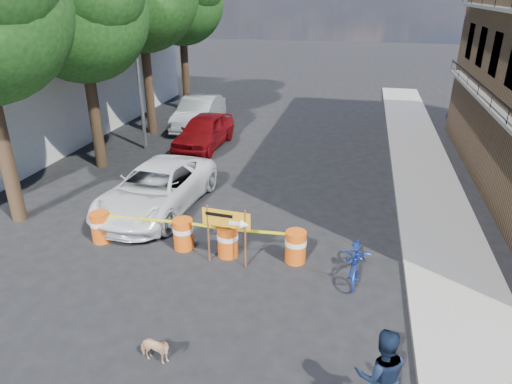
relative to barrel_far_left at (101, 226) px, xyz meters
The scene contains 17 objects.
ground 3.80m from the barrel_far_left, 21.37° to the right, with size 120.00×120.00×0.00m, color black.
sidewalk_east 10.76m from the barrel_far_left, 25.47° to the left, with size 2.40×40.00×0.15m, color gray.
white_building 13.07m from the barrel_far_left, 137.73° to the left, with size 8.00×22.00×6.00m, color silver.
tree_mid_a 8.53m from the barrel_far_left, 119.82° to the left, with size 5.25×5.00×8.68m.
tree_far 16.96m from the barrel_far_left, 101.67° to the left, with size 5.04×4.80×8.84m.
streetlamp 9.34m from the barrel_far_left, 106.61° to the left, with size 1.25×0.18×8.00m.
barrel_far_left is the anchor object (origin of this frame).
barrel_mid_left 2.49m from the barrel_far_left, ahead, with size 0.58×0.58×0.90m.
barrel_mid_right 3.81m from the barrel_far_left, ahead, with size 0.58×0.58×0.90m.
barrel_far_right 5.67m from the barrel_far_left, ahead, with size 0.58×0.58×0.90m.
detour_sign 4.16m from the barrel_far_left, ahead, with size 1.31×0.26×1.69m.
pedestrian 8.90m from the barrel_far_left, 29.46° to the right, with size 0.88×0.68×1.80m, color black.
bicycle 7.28m from the barrel_far_left, ahead, with size 0.68×1.03×1.96m, color #1638B6.
dog 5.41m from the barrel_far_left, 49.24° to the right, with size 0.33×0.72×0.61m, color #E0B580.
suv_white 2.44m from the barrel_far_left, 72.97° to the left, with size 2.48×5.37×1.49m, color white.
sedan_red 9.01m from the barrel_far_left, 89.49° to the left, with size 1.80×4.47×1.52m, color maroon.
sedan_silver 12.15m from the barrel_far_left, 95.92° to the left, with size 1.71×4.90×1.62m, color silver.
Camera 1 is at (3.49, -8.98, 6.74)m, focal length 32.00 mm.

